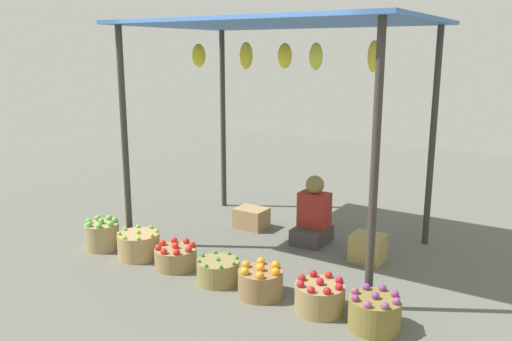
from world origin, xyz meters
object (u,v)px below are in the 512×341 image
object	(u,v)px
basket_green_chilies	(218,271)
basket_red_apples	(320,297)
wooden_crate_near_vendor	(251,218)
wooden_crate_stacked_rear	(368,248)
vendor_person	(313,217)
basket_green_apples	(102,235)
basket_limes	(139,245)
basket_oranges	(260,282)
basket_red_tomatoes	(176,257)
basket_purple_onions	(375,312)

from	to	relation	value
basket_green_chilies	basket_red_apples	size ratio (longest dim) A/B	0.96
wooden_crate_near_vendor	wooden_crate_stacked_rear	size ratio (longest dim) A/B	1.14
vendor_person	basket_green_apples	distance (m)	2.37
basket_red_apples	wooden_crate_stacked_rear	world-z (taller)	basket_red_apples
basket_limes	wooden_crate_stacked_rear	xyz separation A→B (m)	(2.10, 1.20, 0.01)
basket_oranges	wooden_crate_stacked_rear	bearing A→B (deg)	67.46
basket_oranges	wooden_crate_near_vendor	world-z (taller)	basket_oranges
wooden_crate_stacked_rear	basket_green_apples	bearing A→B (deg)	-154.82
basket_green_chilies	basket_oranges	xyz separation A→B (m)	(0.49, -0.03, 0.02)
basket_limes	basket_red_tomatoes	distance (m)	0.51
basket_green_chilies	basket_red_apples	bearing A→B (deg)	-0.22
basket_green_apples	wooden_crate_stacked_rear	size ratio (longest dim) A/B	1.12
basket_limes	wooden_crate_near_vendor	distance (m)	1.53
basket_limes	basket_red_apples	world-z (taller)	basket_limes
basket_oranges	wooden_crate_near_vendor	xyz separation A→B (m)	(-1.07, 1.52, -0.01)
basket_red_tomatoes	basket_oranges	distance (m)	1.06
basket_green_apples	basket_red_tomatoes	world-z (taller)	basket_green_apples
basket_limes	basket_purple_onions	xyz separation A→B (m)	(2.63, -0.08, 0.00)
vendor_person	wooden_crate_stacked_rear	bearing A→B (deg)	-15.41
vendor_person	basket_oranges	bearing A→B (deg)	-82.12
basket_red_tomatoes	vendor_person	bearing A→B (deg)	58.52
vendor_person	basket_green_apples	bearing A→B (deg)	-142.78
basket_red_apples	vendor_person	bearing A→B (deg)	118.16
basket_green_chilies	wooden_crate_near_vendor	distance (m)	1.60
basket_green_chilies	wooden_crate_stacked_rear	size ratio (longest dim) A/B	1.24
basket_red_tomatoes	basket_green_chilies	bearing A→B (deg)	-5.07
basket_green_apples	basket_red_apples	bearing A→B (deg)	-0.40
basket_green_apples	vendor_person	bearing A→B (deg)	37.22
basket_red_apples	basket_oranges	bearing A→B (deg)	-177.66
basket_oranges	basket_red_apples	distance (m)	0.57
basket_green_apples	basket_oranges	size ratio (longest dim) A/B	0.91
basket_red_apples	wooden_crate_stacked_rear	size ratio (longest dim) A/B	1.29
basket_green_chilies	wooden_crate_stacked_rear	xyz separation A→B (m)	(1.02, 1.25, 0.03)
vendor_person	wooden_crate_stacked_rear	size ratio (longest dim) A/B	2.38
wooden_crate_stacked_rear	wooden_crate_near_vendor	bearing A→B (deg)	171.31
basket_limes	wooden_crate_near_vendor	bearing A→B (deg)	70.97
wooden_crate_near_vendor	basket_oranges	bearing A→B (deg)	-54.79
basket_red_tomatoes	basket_red_apples	size ratio (longest dim) A/B	1.00
basket_red_tomatoes	basket_red_apples	world-z (taller)	basket_red_apples
basket_limes	basket_purple_onions	bearing A→B (deg)	-1.73
basket_red_tomatoes	wooden_crate_near_vendor	size ratio (longest dim) A/B	1.13
basket_purple_onions	wooden_crate_stacked_rear	xyz separation A→B (m)	(-0.54, 1.28, 0.01)
basket_green_chilies	basket_limes	bearing A→B (deg)	177.48
basket_purple_onions	wooden_crate_stacked_rear	distance (m)	1.39
basket_red_apples	basket_purple_onions	distance (m)	0.49
basket_red_apples	wooden_crate_stacked_rear	distance (m)	1.25
wooden_crate_near_vendor	vendor_person	bearing A→B (deg)	-2.81
basket_red_apples	wooden_crate_near_vendor	world-z (taller)	basket_red_apples
basket_green_apples	basket_purple_onions	size ratio (longest dim) A/B	0.89
basket_green_chilies	vendor_person	bearing A→B (deg)	78.84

